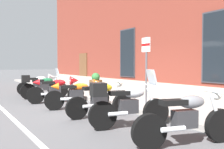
# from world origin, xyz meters

# --- Properties ---
(ground_plane) EXTENTS (140.00, 140.00, 0.00)m
(ground_plane) POSITION_xyz_m (0.00, 0.00, 0.00)
(ground_plane) COLOR #4C4C4F
(sidewalk) EXTENTS (31.23, 3.03, 0.15)m
(sidewalk) POSITION_xyz_m (0.00, 1.51, 0.08)
(sidewalk) COLOR gray
(sidewalk) RESTS_ON ground_plane
(lane_stripe) EXTENTS (31.23, 0.12, 0.01)m
(lane_stripe) POSITION_xyz_m (0.00, -3.20, 0.00)
(lane_stripe) COLOR silver
(lane_stripe) RESTS_ON ground_plane
(brick_pub_facade) EXTENTS (25.23, 6.87, 7.19)m
(brick_pub_facade) POSITION_xyz_m (0.00, 6.41, 3.59)
(brick_pub_facade) COLOR maroon
(brick_pub_facade) RESTS_ON ground_plane
(motorcycle_white_sport) EXTENTS (0.63, 2.04, 1.04)m
(motorcycle_white_sport) POSITION_xyz_m (-4.50, -0.97, 0.56)
(motorcycle_white_sport) COLOR black
(motorcycle_white_sport) RESTS_ON ground_plane
(motorcycle_green_touring) EXTENTS (0.67, 2.07, 1.33)m
(motorcycle_green_touring) POSITION_xyz_m (-3.05, -1.32, 0.55)
(motorcycle_green_touring) COLOR black
(motorcycle_green_touring) RESTS_ON ground_plane
(motorcycle_red_sport) EXTENTS (0.78, 2.14, 1.04)m
(motorcycle_red_sport) POSITION_xyz_m (-1.55, -1.16, 0.57)
(motorcycle_red_sport) COLOR black
(motorcycle_red_sport) RESTS_ON ground_plane
(motorcycle_orange_sport) EXTENTS (0.87, 2.10, 1.00)m
(motorcycle_orange_sport) POSITION_xyz_m (0.08, -1.02, 0.55)
(motorcycle_orange_sport) COLOR black
(motorcycle_orange_sport) RESTS_ON ground_plane
(motorcycle_yellow_naked) EXTENTS (0.62, 2.04, 1.01)m
(motorcycle_yellow_naked) POSITION_xyz_m (1.50, -1.05, 0.49)
(motorcycle_yellow_naked) COLOR black
(motorcycle_yellow_naked) RESTS_ON ground_plane
(motorcycle_silver_touring) EXTENTS (0.86, 1.97, 1.37)m
(motorcycle_silver_touring) POSITION_xyz_m (2.83, -1.19, 0.57)
(motorcycle_silver_touring) COLOR black
(motorcycle_silver_touring) RESTS_ON ground_plane
(motorcycle_grey_naked) EXTENTS (0.85, 2.07, 0.99)m
(motorcycle_grey_naked) POSITION_xyz_m (4.41, -0.99, 0.49)
(motorcycle_grey_naked) COLOR black
(motorcycle_grey_naked) RESTS_ON ground_plane
(parking_sign) EXTENTS (0.36, 0.07, 2.20)m
(parking_sign) POSITION_xyz_m (1.71, 0.45, 1.59)
(parking_sign) COLOR #4C4C51
(parking_sign) RESTS_ON sidewalk
(barrel_planter) EXTENTS (0.65, 0.65, 0.95)m
(barrel_planter) POSITION_xyz_m (-2.54, 1.10, 0.54)
(barrel_planter) COLOR brown
(barrel_planter) RESTS_ON sidewalk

